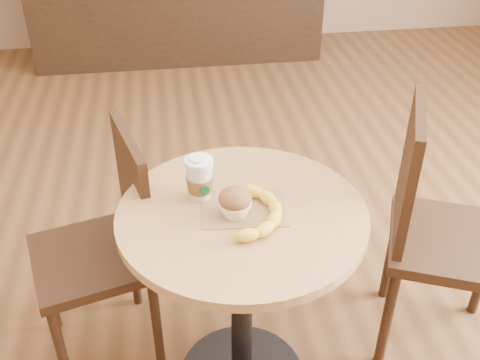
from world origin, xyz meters
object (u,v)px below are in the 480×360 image
at_px(banana, 259,211).
at_px(cafe_table, 242,266).
at_px(muffin, 235,202).
at_px(chair_left, 107,243).
at_px(chair_right, 435,227).
at_px(coffee_cup, 200,179).

bearing_deg(banana, cafe_table, 158.24).
bearing_deg(banana, muffin, -178.18).
bearing_deg(banana, chair_left, 167.89).
distance_m(cafe_table, muffin, 0.26).
bearing_deg(chair_left, banana, 43.65).
distance_m(chair_left, chair_right, 1.11).
distance_m(cafe_table, chair_right, 0.69).
distance_m(chair_left, banana, 0.62).
bearing_deg(chair_right, banana, 126.51).
xyz_separation_m(cafe_table, muffin, (-0.02, -0.02, 0.25)).
distance_m(coffee_cup, muffin, 0.14).
xyz_separation_m(chair_left, coffee_cup, (0.31, -0.16, 0.33)).
distance_m(chair_right, muffin, 0.77).
bearing_deg(banana, coffee_cup, 160.53).
xyz_separation_m(chair_right, coffee_cup, (-0.79, -0.03, 0.29)).
bearing_deg(muffin, chair_left, 146.79).
bearing_deg(muffin, chair_right, 10.64).
height_order(cafe_table, chair_right, chair_right).
relative_size(cafe_table, muffin, 7.85).
xyz_separation_m(chair_right, banana, (-0.64, -0.15, 0.25)).
distance_m(cafe_table, coffee_cup, 0.31).
height_order(cafe_table, coffee_cup, coffee_cup).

